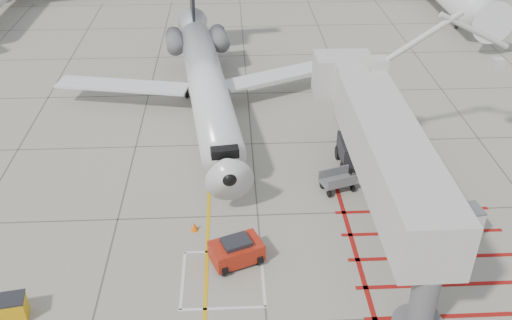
{
  "coord_description": "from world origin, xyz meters",
  "views": [
    {
      "loc": [
        -1.37,
        -21.89,
        20.32
      ],
      "look_at": [
        0.0,
        6.0,
        2.5
      ],
      "focal_mm": 40.0,
      "sensor_mm": 36.0,
      "label": 1
    }
  ],
  "objects_px": {
    "spill_bin": "(10,308)",
    "regional_jet": "(209,77)",
    "jet_bridge": "(390,167)",
    "pushback_tug": "(236,250)"
  },
  "relations": [
    {
      "from": "jet_bridge",
      "to": "regional_jet",
      "type": "bearing_deg",
      "value": 127.67
    },
    {
      "from": "jet_bridge",
      "to": "spill_bin",
      "type": "xyz_separation_m",
      "value": [
        -18.49,
        -5.53,
        -3.48
      ]
    },
    {
      "from": "pushback_tug",
      "to": "spill_bin",
      "type": "height_order",
      "value": "pushback_tug"
    },
    {
      "from": "pushback_tug",
      "to": "spill_bin",
      "type": "xyz_separation_m",
      "value": [
        -10.42,
        -3.31,
        -0.13
      ]
    },
    {
      "from": "regional_jet",
      "to": "pushback_tug",
      "type": "distance_m",
      "value": 14.93
    },
    {
      "from": "jet_bridge",
      "to": "spill_bin",
      "type": "relative_size",
      "value": 14.23
    },
    {
      "from": "spill_bin",
      "to": "regional_jet",
      "type": "bearing_deg",
      "value": 54.03
    },
    {
      "from": "jet_bridge",
      "to": "spill_bin",
      "type": "distance_m",
      "value": 19.61
    },
    {
      "from": "regional_jet",
      "to": "spill_bin",
      "type": "bearing_deg",
      "value": -123.45
    },
    {
      "from": "pushback_tug",
      "to": "spill_bin",
      "type": "bearing_deg",
      "value": 176.11
    }
  ]
}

